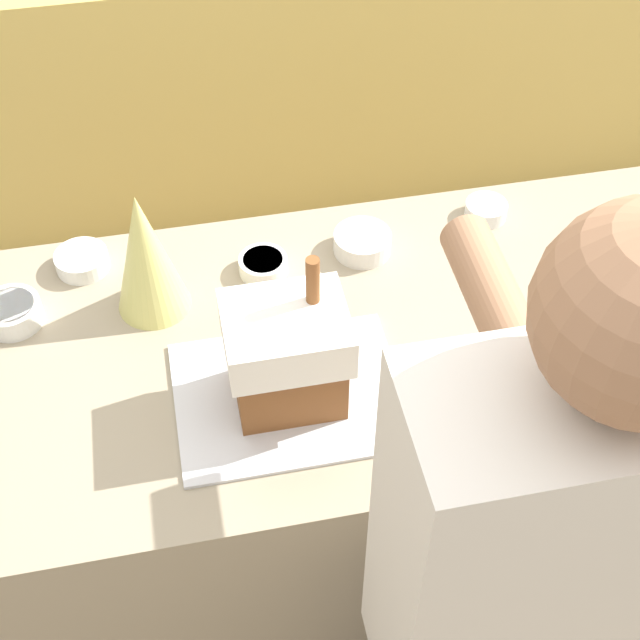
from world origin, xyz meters
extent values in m
plane|color=gray|center=(0.00, 0.00, 0.00)|extent=(12.00, 12.00, 0.00)
cube|color=#DBBC60|center=(0.00, 1.61, 0.48)|extent=(6.00, 0.60, 0.96)
cube|color=gray|center=(0.00, 0.00, 0.44)|extent=(1.70, 0.78, 0.89)
cube|color=silver|center=(-0.17, -0.12, 0.89)|extent=(0.42, 0.33, 0.01)
cube|color=brown|center=(-0.17, -0.12, 0.96)|extent=(0.19, 0.16, 0.13)
cube|color=white|center=(-0.17, -0.12, 1.06)|extent=(0.22, 0.18, 0.09)
cylinder|color=brown|center=(-0.12, -0.10, 1.15)|extent=(0.02, 0.02, 0.10)
cone|color=#DBD675|center=(-0.40, 0.16, 1.03)|extent=(0.15, 0.15, 0.28)
cylinder|color=white|center=(0.35, 0.29, 0.90)|extent=(0.09, 0.09, 0.04)
cylinder|color=white|center=(0.35, 0.29, 0.92)|extent=(0.08, 0.08, 0.01)
cylinder|color=silver|center=(0.06, 0.24, 0.91)|extent=(0.12, 0.12, 0.05)
cylinder|color=yellow|center=(0.06, 0.24, 0.93)|extent=(0.10, 0.10, 0.01)
cylinder|color=white|center=(-0.16, 0.21, 0.90)|extent=(0.10, 0.10, 0.04)
cylinder|color=#4770DB|center=(-0.16, 0.21, 0.92)|extent=(0.08, 0.08, 0.01)
cylinder|color=silver|center=(-0.54, 0.30, 0.90)|extent=(0.11, 0.11, 0.04)
cylinder|color=white|center=(-0.54, 0.30, 0.92)|extent=(0.09, 0.09, 0.01)
cylinder|color=white|center=(-0.68, 0.17, 0.91)|extent=(0.12, 0.12, 0.05)
cylinder|color=orange|center=(-0.68, 0.17, 0.93)|extent=(0.10, 0.10, 0.01)
cube|color=silver|center=(0.10, -0.64, 1.16)|extent=(0.45, 0.20, 0.66)
cylinder|color=#996B4C|center=(0.10, -0.41, 1.30)|extent=(0.08, 0.45, 0.08)
camera|label=1|loc=(-0.31, -1.13, 2.21)|focal=50.00mm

